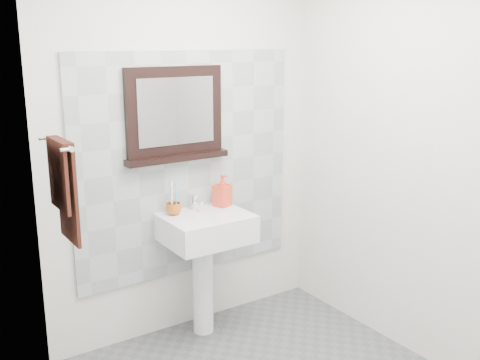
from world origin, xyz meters
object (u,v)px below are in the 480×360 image
object	(u,v)px
toothbrush_cup	(174,209)
soap_dispenser	(222,190)
pedestal_sink	(206,241)
framed_mirror	(175,116)
hand_towel	(64,183)

from	to	relation	value
toothbrush_cup	soap_dispenser	bearing A→B (deg)	-1.22
pedestal_sink	soap_dispenser	size ratio (longest dim) A/B	4.39
toothbrush_cup	soap_dispenser	size ratio (longest dim) A/B	0.45
framed_mirror	hand_towel	distance (m)	0.95
soap_dispenser	pedestal_sink	bearing A→B (deg)	-171.78
toothbrush_cup	hand_towel	world-z (taller)	hand_towel
pedestal_sink	soap_dispenser	bearing A→B (deg)	27.30
pedestal_sink	hand_towel	world-z (taller)	hand_towel
pedestal_sink	hand_towel	distance (m)	1.12
pedestal_sink	soap_dispenser	world-z (taller)	soap_dispenser
toothbrush_cup	framed_mirror	distance (m)	0.60
toothbrush_cup	hand_towel	distance (m)	0.90
soap_dispenser	framed_mirror	distance (m)	0.61
soap_dispenser	framed_mirror	bearing A→B (deg)	145.08
toothbrush_cup	framed_mirror	size ratio (longest dim) A/B	0.14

